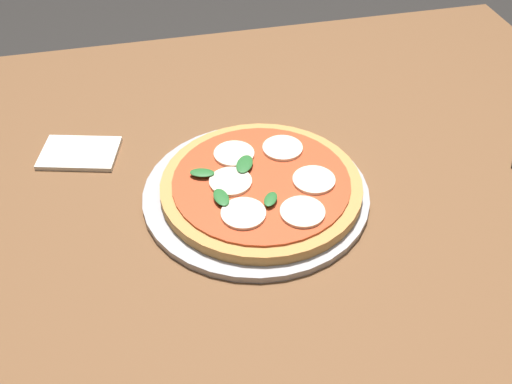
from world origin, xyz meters
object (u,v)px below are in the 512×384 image
object	(u,v)px
serving_tray	(256,194)
napkin	(80,153)
dining_table	(313,208)
pizza	(261,185)

from	to	relation	value
serving_tray	napkin	xyz separation A→B (m)	(0.27, -0.17, -0.00)
napkin	serving_tray	bearing A→B (deg)	147.35
serving_tray	napkin	world-z (taller)	serving_tray
dining_table	pizza	size ratio (longest dim) A/B	3.74
dining_table	napkin	size ratio (longest dim) A/B	9.13
dining_table	napkin	world-z (taller)	napkin
serving_tray	pizza	world-z (taller)	pizza
dining_table	serving_tray	xyz separation A→B (m)	(0.12, 0.06, 0.11)
pizza	napkin	size ratio (longest dim) A/B	2.44
serving_tray	pizza	distance (m)	0.02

